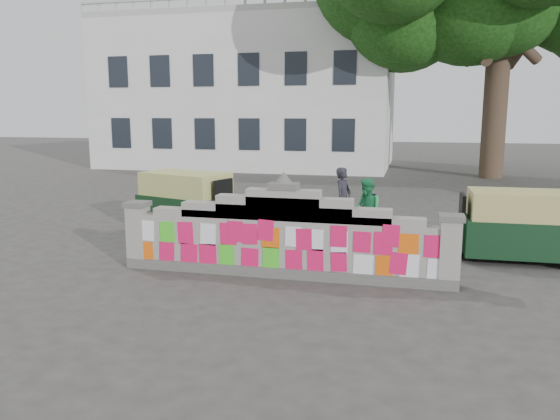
{
  "coord_description": "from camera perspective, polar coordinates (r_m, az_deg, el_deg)",
  "views": [
    {
      "loc": [
        2.31,
        -9.8,
        3.09
      ],
      "look_at": [
        -0.31,
        1.0,
        1.1
      ],
      "focal_mm": 35.0,
      "sensor_mm": 36.0,
      "label": 1
    }
  ],
  "objects": [
    {
      "name": "ground",
      "position": [
        10.53,
        0.38,
        -6.91
      ],
      "size": [
        100.0,
        100.0,
        0.0
      ],
      "primitive_type": "plane",
      "color": "#383533",
      "rests_on": "ground"
    },
    {
      "name": "rickshaw_left",
      "position": [
        14.54,
        -9.58,
        0.96
      ],
      "size": [
        2.88,
        1.98,
        1.55
      ],
      "rotation": [
        0.0,
        0.0,
        -0.32
      ],
      "color": "black",
      "rests_on": "ground"
    },
    {
      "name": "cyclist_bike",
      "position": [
        13.47,
        6.55,
        -1.2
      ],
      "size": [
        1.82,
        1.12,
        0.9
      ],
      "primitive_type": "imported",
      "rotation": [
        0.0,
        0.0,
        1.25
      ],
      "color": "black",
      "rests_on": "ground"
    },
    {
      "name": "cyclist_rider",
      "position": [
        13.42,
        6.58,
        0.11
      ],
      "size": [
        0.53,
        0.65,
        1.53
      ],
      "primitive_type": "imported",
      "rotation": [
        0.0,
        0.0,
        1.25
      ],
      "color": "#23222A",
      "rests_on": "ground"
    },
    {
      "name": "parapet_wall",
      "position": [
        10.33,
        0.38,
        -2.94
      ],
      "size": [
        6.48,
        0.44,
        2.01
      ],
      "color": "#4C4C49",
      "rests_on": "ground"
    },
    {
      "name": "building",
      "position": [
        33.13,
        -2.74,
        11.75
      ],
      "size": [
        16.0,
        10.0,
        8.9
      ],
      "color": "silver",
      "rests_on": "ground"
    },
    {
      "name": "rickshaw_right",
      "position": [
        12.47,
        23.56,
        -1.43
      ],
      "size": [
        2.69,
        1.28,
        1.48
      ],
      "rotation": [
        0.0,
        0.0,
        3.16
      ],
      "color": "black",
      "rests_on": "ground"
    },
    {
      "name": "pedestrian",
      "position": [
        13.18,
        9.05,
        -0.07
      ],
      "size": [
        0.88,
        0.95,
        1.56
      ],
      "primitive_type": "imported",
      "rotation": [
        0.0,
        0.0,
        -1.07
      ],
      "color": "#289456",
      "rests_on": "ground"
    }
  ]
}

